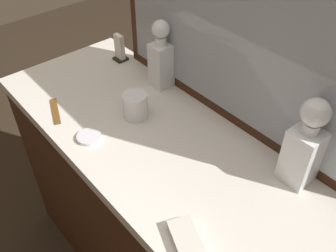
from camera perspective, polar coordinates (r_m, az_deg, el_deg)
The scene contains 9 objects.
dresser at distance 1.48m, azimuth 0.00°, elevation -14.69°, with size 1.41×0.52×0.84m.
dresser_mirror at distance 1.11m, azimuth 9.91°, elevation 16.11°, with size 0.98×0.03×0.70m.
crystal_decanter_far_left at distance 1.06m, azimuth 19.84°, elevation -3.42°, with size 0.08×0.08×0.27m.
crystal_decanter_far_right at distance 1.37m, azimuth -1.04°, elevation 9.83°, with size 0.07×0.07×0.26m.
crystal_tumbler_far_right at distance 1.25m, azimuth -4.96°, elevation 2.94°, with size 0.08×0.08×0.09m.
silver_brush_far_left at distance 0.94m, azimuth 2.89°, elevation -17.16°, with size 0.14×0.11×0.02m.
porcelain_dish at distance 1.21m, azimuth -11.89°, elevation -1.63°, with size 0.08×0.08×0.01m.
tortoiseshell_comb at distance 1.35m, azimuth -16.67°, elevation 2.18°, with size 0.14×0.07×0.01m.
napkin_holder at distance 1.56m, azimuth -7.33°, elevation 11.42°, with size 0.05×0.05×0.11m.
Camera 1 is at (0.64, -0.55, 1.64)m, focal length 40.22 mm.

